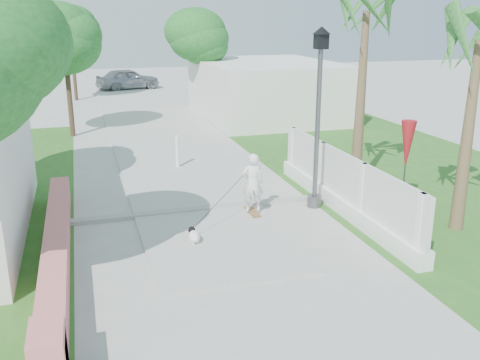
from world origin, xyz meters
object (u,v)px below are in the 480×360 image
object	(u,v)px
bollard	(177,151)
dog	(194,236)
skateboarder	(225,198)
street_lamp	(318,112)
patio_umbrella	(407,146)
parked_car	(128,79)

from	to	relation	value
bollard	dog	size ratio (longest dim) A/B	2.06
skateboarder	dog	world-z (taller)	skateboarder
street_lamp	bollard	bearing A→B (deg)	120.96
bollard	patio_umbrella	world-z (taller)	patio_umbrella
street_lamp	bollard	distance (m)	5.56
patio_umbrella	parked_car	distance (m)	25.71
bollard	dog	xyz separation A→B (m)	(-0.74, -5.93, -0.39)
skateboarder	parked_car	xyz separation A→B (m)	(0.13, 24.91, 0.02)
dog	patio_umbrella	bearing A→B (deg)	0.01
dog	bollard	bearing A→B (deg)	78.36
patio_umbrella	parked_car	xyz separation A→B (m)	(-4.28, 25.33, -1.00)
dog	parked_car	xyz separation A→B (m)	(1.06, 25.76, 0.49)
skateboarder	parked_car	distance (m)	24.91
street_lamp	skateboarder	size ratio (longest dim) A/B	2.19
patio_umbrella	skateboarder	size ratio (longest dim) A/B	1.14
street_lamp	dog	xyz separation A→B (m)	(-3.44, -1.43, -2.23)
dog	street_lamp	bearing A→B (deg)	17.99
street_lamp	dog	size ratio (longest dim) A/B	8.40
street_lamp	dog	distance (m)	4.34
bollard	skateboarder	bearing A→B (deg)	-87.89
dog	parked_car	bearing A→B (deg)	83.09
dog	parked_car	world-z (taller)	parked_car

